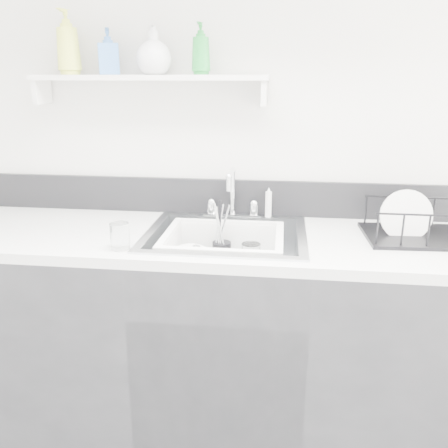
# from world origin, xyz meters

# --- Properties ---
(counter_run) EXTENTS (3.20, 0.62, 0.92)m
(counter_run) POSITION_xyz_m (0.00, 1.19, 0.46)
(counter_run) COLOR #28282B
(counter_run) RESTS_ON ground
(backsplash) EXTENTS (3.20, 0.02, 0.16)m
(backsplash) POSITION_xyz_m (0.00, 1.49, 1.00)
(backsplash) COLOR black
(backsplash) RESTS_ON counter_run
(sink) EXTENTS (0.64, 0.52, 0.20)m
(sink) POSITION_xyz_m (0.00, 1.19, 0.83)
(sink) COLOR silver
(sink) RESTS_ON counter_run
(faucet) EXTENTS (0.26, 0.18, 0.23)m
(faucet) POSITION_xyz_m (0.00, 1.44, 0.98)
(faucet) COLOR silver
(faucet) RESTS_ON counter_run
(side_sprayer) EXTENTS (0.03, 0.03, 0.14)m
(side_sprayer) POSITION_xyz_m (0.16, 1.44, 0.99)
(side_sprayer) COLOR white
(side_sprayer) RESTS_ON counter_run
(wall_shelf) EXTENTS (1.00, 0.16, 0.12)m
(wall_shelf) POSITION_xyz_m (-0.35, 1.42, 1.51)
(wall_shelf) COLOR silver
(wall_shelf) RESTS_ON room_shell
(wash_tub) EXTENTS (0.58, 0.53, 0.18)m
(wash_tub) POSITION_xyz_m (-0.01, 1.17, 0.84)
(wash_tub) COLOR white
(wash_tub) RESTS_ON sink
(plate_stack) EXTENTS (0.23, 0.23, 0.09)m
(plate_stack) POSITION_xyz_m (-0.13, 1.16, 0.79)
(plate_stack) COLOR white
(plate_stack) RESTS_ON wash_tub
(utensil_cup) EXTENTS (0.08, 0.08, 0.26)m
(utensil_cup) POSITION_xyz_m (-0.02, 1.25, 0.82)
(utensil_cup) COLOR black
(utensil_cup) RESTS_ON wash_tub
(ladle) EXTENTS (0.27, 0.21, 0.07)m
(ladle) POSITION_xyz_m (-0.07, 1.20, 0.80)
(ladle) COLOR silver
(ladle) RESTS_ON wash_tub
(tumbler_in_tub) EXTENTS (0.09, 0.09, 0.11)m
(tumbler_in_tub) POSITION_xyz_m (0.10, 1.21, 0.82)
(tumbler_in_tub) COLOR white
(tumbler_in_tub) RESTS_ON wash_tub
(tumbler_counter) EXTENTS (0.08, 0.08, 0.10)m
(tumbler_counter) POSITION_xyz_m (-0.36, 0.98, 0.97)
(tumbler_counter) COLOR white
(tumbler_counter) RESTS_ON counter_run
(dish_rack) EXTENTS (0.42, 0.32, 0.14)m
(dish_rack) POSITION_xyz_m (0.75, 1.24, 0.99)
(dish_rack) COLOR black
(dish_rack) RESTS_ON counter_run
(bowl_small) EXTENTS (0.12, 0.12, 0.03)m
(bowl_small) POSITION_xyz_m (0.10, 1.14, 0.78)
(bowl_small) COLOR white
(bowl_small) RESTS_ON wash_tub
(soap_bottle_a) EXTENTS (0.12, 0.12, 0.26)m
(soap_bottle_a) POSITION_xyz_m (-0.68, 1.40, 1.66)
(soap_bottle_a) COLOR #DBE651
(soap_bottle_a) RESTS_ON wall_shelf
(soap_bottle_b) EXTENTS (0.11, 0.11, 0.18)m
(soap_bottle_b) POSITION_xyz_m (-0.51, 1.40, 1.62)
(soap_bottle_b) COLOR #3E75BF
(soap_bottle_b) RESTS_ON wall_shelf
(soap_bottle_c) EXTENTS (0.17, 0.17, 0.19)m
(soap_bottle_c) POSITION_xyz_m (-0.32, 1.40, 1.62)
(soap_bottle_c) COLOR silver
(soap_bottle_c) RESTS_ON wall_shelf
(soap_bottle_d) EXTENTS (0.09, 0.09, 0.20)m
(soap_bottle_d) POSITION_xyz_m (-0.13, 1.40, 1.63)
(soap_bottle_d) COLOR #1C8930
(soap_bottle_d) RESTS_ON wall_shelf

